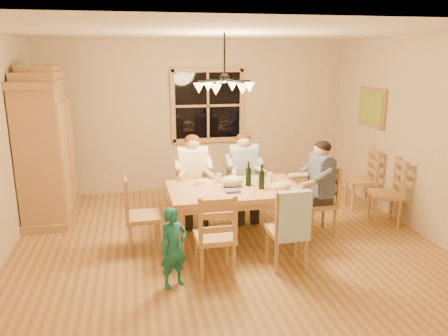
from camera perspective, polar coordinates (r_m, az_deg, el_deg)
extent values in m
plane|color=olive|center=(5.97, 0.07, -9.60)|extent=(5.50, 5.50, 0.00)
cube|color=white|center=(5.45, 0.07, 17.27)|extent=(5.50, 5.00, 0.02)
cube|color=tan|center=(7.98, -3.58, 6.70)|extent=(5.50, 0.02, 2.70)
cube|color=tan|center=(6.66, 23.97, 3.88)|extent=(0.02, 5.00, 2.70)
cube|color=black|center=(7.97, -2.14, 8.16)|extent=(1.20, 0.03, 1.20)
cube|color=#A67649|center=(7.95, -2.12, 8.14)|extent=(1.30, 0.06, 1.30)
cube|color=#8E5F3D|center=(7.61, 18.79, 7.47)|extent=(0.04, 0.78, 0.64)
cube|color=#1E6B2D|center=(7.60, 18.59, 7.47)|extent=(0.02, 0.68, 0.54)
cylinder|color=black|center=(5.44, 0.07, 14.48)|extent=(0.02, 0.02, 0.53)
sphere|color=black|center=(5.45, 0.07, 11.69)|extent=(0.12, 0.12, 0.12)
cylinder|color=black|center=(5.48, 1.74, 11.29)|extent=(0.34, 0.02, 0.02)
cone|color=#FFB259|center=(5.53, 3.38, 10.47)|extent=(0.13, 0.13, 0.12)
cylinder|color=black|center=(5.60, 0.60, 11.36)|extent=(0.19, 0.31, 0.02)
cone|color=#FFB259|center=(5.76, 1.09, 10.66)|extent=(0.13, 0.13, 0.12)
cylinder|color=black|center=(5.57, -1.04, 11.34)|extent=(0.19, 0.31, 0.02)
cone|color=#FFB259|center=(5.70, -2.10, 10.61)|extent=(0.13, 0.13, 0.12)
cylinder|color=black|center=(5.42, -1.62, 11.25)|extent=(0.34, 0.02, 0.02)
cone|color=#FFB259|center=(5.40, -3.31, 10.37)|extent=(0.13, 0.13, 0.12)
cylinder|color=black|center=(5.30, -0.48, 11.17)|extent=(0.19, 0.31, 0.02)
cone|color=#FFB259|center=(5.15, -1.07, 10.18)|extent=(0.13, 0.13, 0.12)
cylinder|color=black|center=(5.33, 1.24, 11.19)|extent=(0.19, 0.31, 0.02)
cone|color=#FFB259|center=(5.22, 2.44, 10.23)|extent=(0.13, 0.13, 0.12)
cube|color=#8E5F3D|center=(7.05, -22.20, 1.68)|extent=(0.60, 1.30, 2.00)
cube|color=#8E5F3D|center=(6.91, -23.04, 10.19)|extent=(0.66, 1.40, 0.10)
cube|color=#8E5F3D|center=(6.91, -23.13, 11.01)|extent=(0.58, 1.00, 0.12)
cube|color=#8E5F3D|center=(6.90, -23.21, 11.84)|extent=(0.52, 0.55, 0.10)
cube|color=#A67649|center=(6.68, -20.08, 1.21)|extent=(0.03, 0.55, 1.60)
cube|color=#A67649|center=(7.32, -19.37, 2.39)|extent=(0.03, 0.55, 1.60)
cube|color=#8E5F3D|center=(7.30, -21.49, -5.52)|extent=(0.66, 1.40, 0.12)
cube|color=#B17D4E|center=(5.72, 1.40, -2.86)|extent=(1.74, 1.08, 0.06)
cube|color=#A67649|center=(5.74, 1.40, -3.62)|extent=(1.59, 0.93, 0.10)
cylinder|color=#A67649|center=(5.33, -5.58, -8.64)|extent=(0.09, 0.09, 0.70)
cylinder|color=#A67649|center=(5.69, 9.95, -7.24)|extent=(0.09, 0.09, 0.70)
cylinder|color=#A67649|center=(6.12, -6.57, -5.53)|extent=(0.09, 0.09, 0.70)
cylinder|color=#A67649|center=(6.44, 7.08, -4.51)|extent=(0.09, 0.09, 0.70)
cube|color=#A67649|center=(6.49, -4.04, -3.35)|extent=(0.45, 0.43, 0.06)
cube|color=#A67649|center=(6.41, -4.09, -1.05)|extent=(0.38, 0.06, 0.54)
cube|color=#A67649|center=(6.64, 2.52, -2.91)|extent=(0.45, 0.43, 0.06)
cube|color=#A67649|center=(6.56, 2.55, -0.66)|extent=(0.38, 0.06, 0.54)
cube|color=#A67649|center=(4.99, -1.23, -9.02)|extent=(0.45, 0.43, 0.06)
cube|color=#A67649|center=(4.88, -1.25, -6.12)|extent=(0.38, 0.06, 0.54)
cube|color=#A67649|center=(5.21, 8.21, -8.11)|extent=(0.45, 0.43, 0.06)
cube|color=#A67649|center=(5.11, 8.32, -5.32)|extent=(0.38, 0.06, 0.54)
cube|color=#A67649|center=(5.66, -10.54, -6.31)|extent=(0.43, 0.45, 0.06)
cube|color=#A67649|center=(5.57, -10.67, -3.71)|extent=(0.06, 0.38, 0.54)
cube|color=#A67649|center=(6.19, 12.24, -4.55)|extent=(0.43, 0.45, 0.06)
cube|color=#A67649|center=(6.11, 12.38, -2.16)|extent=(0.06, 0.38, 0.54)
cube|color=beige|center=(6.38, -4.11, -0.01)|extent=(0.40, 0.23, 0.52)
cube|color=#262328|center=(6.46, -4.06, -2.67)|extent=(0.39, 0.43, 0.14)
sphere|color=tan|center=(6.29, -4.17, 3.33)|extent=(0.21, 0.21, 0.21)
ellipsoid|color=#592614|center=(6.29, -4.18, 3.60)|extent=(0.22, 0.22, 0.17)
cube|color=#315886|center=(6.53, 2.56, 0.35)|extent=(0.40, 0.23, 0.52)
cube|color=#262328|center=(6.61, 2.53, -2.25)|extent=(0.39, 0.43, 0.14)
sphere|color=tan|center=(6.45, 2.60, 3.63)|extent=(0.21, 0.21, 0.21)
ellipsoid|color=#381E11|center=(6.44, 2.60, 3.89)|extent=(0.22, 0.22, 0.17)
cube|color=#465370|center=(6.08, 12.44, -1.07)|extent=(0.23, 0.40, 0.52)
cube|color=#262328|center=(6.17, 12.28, -3.85)|extent=(0.43, 0.39, 0.14)
sphere|color=tan|center=(5.99, 12.64, 2.43)|extent=(0.21, 0.21, 0.21)
ellipsoid|color=black|center=(5.98, 12.65, 2.71)|extent=(0.22, 0.22, 0.17)
cube|color=#A3CBDD|center=(4.95, 9.08, -6.26)|extent=(0.38, 0.11, 0.58)
cylinder|color=black|center=(5.75, 3.21, -0.76)|extent=(0.08, 0.08, 0.33)
cylinder|color=black|center=(5.64, 4.95, -1.11)|extent=(0.08, 0.08, 0.33)
cylinder|color=white|center=(5.91, -2.97, -1.91)|extent=(0.26, 0.26, 0.02)
cylinder|color=white|center=(6.08, 3.17, -1.43)|extent=(0.26, 0.26, 0.02)
cylinder|color=white|center=(5.86, 7.51, -2.16)|extent=(0.26, 0.26, 0.02)
cylinder|color=silver|center=(5.87, -0.69, -1.39)|extent=(0.06, 0.06, 0.14)
cylinder|color=silver|center=(5.96, 6.03, -1.21)|extent=(0.06, 0.06, 0.14)
ellipsoid|color=#CEBA89|center=(5.63, 7.58, -2.39)|extent=(0.20, 0.20, 0.11)
cube|color=#495586|center=(5.53, 1.19, -3.01)|extent=(0.18, 0.14, 0.03)
ellipsoid|color=tan|center=(5.73, 1.12, -1.73)|extent=(0.28, 0.22, 0.15)
imported|color=#176A6B|center=(4.77, -6.60, -10.31)|extent=(0.39, 0.34, 0.89)
cube|color=#A67649|center=(6.85, 20.27, -3.26)|extent=(0.51, 0.53, 0.06)
cube|color=#A67649|center=(6.78, 20.47, -1.09)|extent=(0.14, 0.38, 0.54)
cube|color=#A67649|center=(7.44, 17.42, -1.63)|extent=(0.49, 0.51, 0.06)
cube|color=#A67649|center=(7.37, 17.58, 0.38)|extent=(0.11, 0.38, 0.54)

